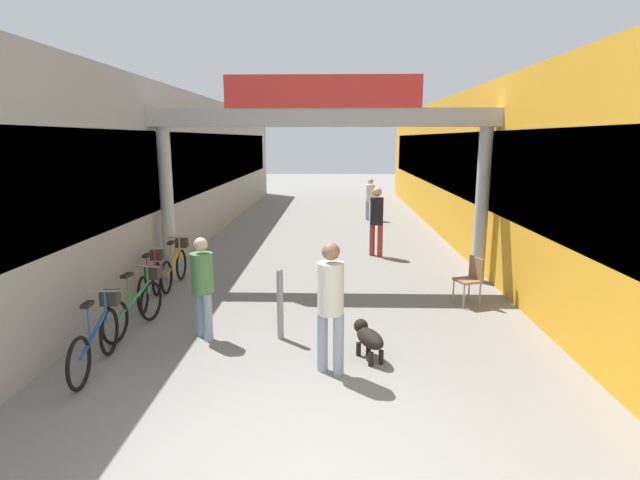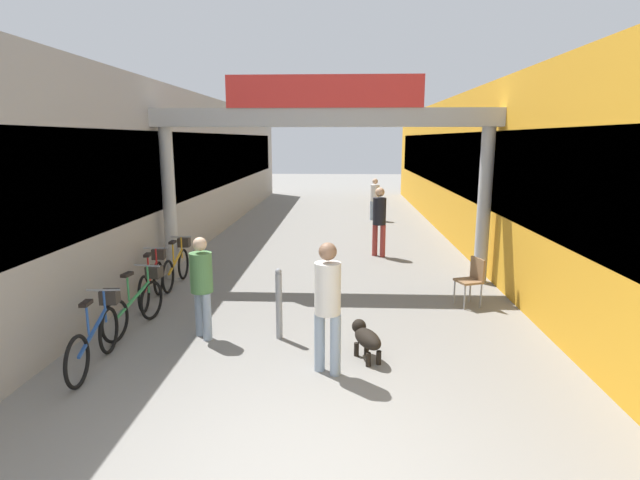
{
  "view_description": "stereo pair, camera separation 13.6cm",
  "coord_description": "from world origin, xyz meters",
  "px_view_note": "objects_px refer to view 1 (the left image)",
  "views": [
    {
      "loc": [
        0.26,
        -3.98,
        3.03
      ],
      "look_at": [
        0.0,
        4.51,
        1.3
      ],
      "focal_mm": 28.0,
      "sensor_mm": 36.0,
      "label": 1
    },
    {
      "loc": [
        0.4,
        -3.97,
        3.03
      ],
      "look_at": [
        0.0,
        4.51,
        1.3
      ],
      "focal_mm": 28.0,
      "sensor_mm": 36.0,
      "label": 2
    }
  ],
  "objects_px": {
    "bicycle_blue_nearest": "(98,336)",
    "bicycle_red_third": "(151,280)",
    "bicycle_orange_farthest": "(175,265)",
    "bollard_post_metal": "(280,303)",
    "bicycle_green_second": "(138,303)",
    "pedestrian_elderly_walking": "(370,197)",
    "dog_on_leash": "(368,337)",
    "cafe_chair_wood_nearer": "(471,276)",
    "pedestrian_with_dog": "(331,299)",
    "pedestrian_companion": "(202,282)",
    "pedestrian_carrying_crate": "(377,217)"
  },
  "relations": [
    {
      "from": "pedestrian_companion",
      "to": "bicycle_red_third",
      "type": "xyz_separation_m",
      "value": [
        -1.44,
        1.7,
        -0.46
      ]
    },
    {
      "from": "pedestrian_companion",
      "to": "cafe_chair_wood_nearer",
      "type": "xyz_separation_m",
      "value": [
        4.52,
        1.74,
        -0.36
      ]
    },
    {
      "from": "pedestrian_elderly_walking",
      "to": "bicycle_orange_farthest",
      "type": "height_order",
      "value": "pedestrian_elderly_walking"
    },
    {
      "from": "bicycle_blue_nearest",
      "to": "bollard_post_metal",
      "type": "relative_size",
      "value": 1.52
    },
    {
      "from": "bicycle_green_second",
      "to": "bicycle_red_third",
      "type": "relative_size",
      "value": 0.99
    },
    {
      "from": "pedestrian_companion",
      "to": "bollard_post_metal",
      "type": "relative_size",
      "value": 1.43
    },
    {
      "from": "pedestrian_elderly_walking",
      "to": "bicycle_blue_nearest",
      "type": "bearing_deg",
      "value": -109.71
    },
    {
      "from": "dog_on_leash",
      "to": "bicycle_orange_farthest",
      "type": "distance_m",
      "value": 5.17
    },
    {
      "from": "bicycle_orange_farthest",
      "to": "bicycle_green_second",
      "type": "bearing_deg",
      "value": -86.11
    },
    {
      "from": "pedestrian_companion",
      "to": "pedestrian_elderly_walking",
      "type": "height_order",
      "value": "pedestrian_companion"
    },
    {
      "from": "pedestrian_carrying_crate",
      "to": "cafe_chair_wood_nearer",
      "type": "distance_m",
      "value": 4.16
    },
    {
      "from": "cafe_chair_wood_nearer",
      "to": "pedestrian_elderly_walking",
      "type": "bearing_deg",
      "value": 96.94
    },
    {
      "from": "bollard_post_metal",
      "to": "dog_on_leash",
      "type": "bearing_deg",
      "value": -27.28
    },
    {
      "from": "bicycle_red_third",
      "to": "bollard_post_metal",
      "type": "bearing_deg",
      "value": -32.76
    },
    {
      "from": "pedestrian_carrying_crate",
      "to": "pedestrian_elderly_walking",
      "type": "xyz_separation_m",
      "value": [
        0.25,
        5.93,
        -0.15
      ]
    },
    {
      "from": "pedestrian_with_dog",
      "to": "bollard_post_metal",
      "type": "xyz_separation_m",
      "value": [
        -0.78,
        1.12,
        -0.44
      ]
    },
    {
      "from": "bicycle_blue_nearest",
      "to": "cafe_chair_wood_nearer",
      "type": "distance_m",
      "value": 6.32
    },
    {
      "from": "pedestrian_companion",
      "to": "bicycle_blue_nearest",
      "type": "xyz_separation_m",
      "value": [
        -1.17,
        -1.01,
        -0.46
      ]
    },
    {
      "from": "pedestrian_elderly_walking",
      "to": "bicycle_orange_farthest",
      "type": "distance_m",
      "value": 9.88
    },
    {
      "from": "pedestrian_elderly_walking",
      "to": "bicycle_green_second",
      "type": "relative_size",
      "value": 0.94
    },
    {
      "from": "dog_on_leash",
      "to": "bollard_post_metal",
      "type": "relative_size",
      "value": 0.64
    },
    {
      "from": "dog_on_leash",
      "to": "pedestrian_with_dog",
      "type": "bearing_deg",
      "value": -139.27
    },
    {
      "from": "pedestrian_elderly_walking",
      "to": "bicycle_orange_farthest",
      "type": "bearing_deg",
      "value": -118.22
    },
    {
      "from": "pedestrian_with_dog",
      "to": "pedestrian_elderly_walking",
      "type": "height_order",
      "value": "pedestrian_with_dog"
    },
    {
      "from": "bicycle_blue_nearest",
      "to": "bicycle_red_third",
      "type": "bearing_deg",
      "value": 95.65
    },
    {
      "from": "pedestrian_elderly_walking",
      "to": "bollard_post_metal",
      "type": "bearing_deg",
      "value": -100.6
    },
    {
      "from": "bicycle_red_third",
      "to": "pedestrian_with_dog",
      "type": "bearing_deg",
      "value": -39.56
    },
    {
      "from": "bicycle_blue_nearest",
      "to": "bicycle_red_third",
      "type": "distance_m",
      "value": 2.73
    },
    {
      "from": "bicycle_green_second",
      "to": "bicycle_blue_nearest",
      "type": "bearing_deg",
      "value": -89.81
    },
    {
      "from": "pedestrian_with_dog",
      "to": "bicycle_blue_nearest",
      "type": "xyz_separation_m",
      "value": [
        -3.12,
        0.08,
        -0.57
      ]
    },
    {
      "from": "pedestrian_carrying_crate",
      "to": "bicycle_red_third",
      "type": "height_order",
      "value": "pedestrian_carrying_crate"
    },
    {
      "from": "pedestrian_with_dog",
      "to": "pedestrian_elderly_walking",
      "type": "xyz_separation_m",
      "value": [
        1.38,
        12.63,
        -0.11
      ]
    },
    {
      "from": "bicycle_blue_nearest",
      "to": "bicycle_orange_farthest",
      "type": "xyz_separation_m",
      "value": [
        -0.17,
        3.85,
        0.0
      ]
    },
    {
      "from": "bollard_post_metal",
      "to": "cafe_chair_wood_nearer",
      "type": "relative_size",
      "value": 1.25
    },
    {
      "from": "bicycle_green_second",
      "to": "bicycle_orange_farthest",
      "type": "xyz_separation_m",
      "value": [
        -0.17,
        2.47,
        0.0
      ]
    },
    {
      "from": "bicycle_red_third",
      "to": "bicycle_orange_farthest",
      "type": "distance_m",
      "value": 1.14
    },
    {
      "from": "dog_on_leash",
      "to": "bicycle_red_third",
      "type": "height_order",
      "value": "bicycle_red_third"
    },
    {
      "from": "pedestrian_elderly_walking",
      "to": "bicycle_blue_nearest",
      "type": "xyz_separation_m",
      "value": [
        -4.49,
        -12.55,
        -0.46
      ]
    },
    {
      "from": "dog_on_leash",
      "to": "cafe_chair_wood_nearer",
      "type": "distance_m",
      "value": 3.15
    },
    {
      "from": "dog_on_leash",
      "to": "bicycle_red_third",
      "type": "xyz_separation_m",
      "value": [
        -3.91,
        2.35,
        0.12
      ]
    },
    {
      "from": "bicycle_blue_nearest",
      "to": "cafe_chair_wood_nearer",
      "type": "bearing_deg",
      "value": 25.82
    },
    {
      "from": "bicycle_green_second",
      "to": "bollard_post_metal",
      "type": "bearing_deg",
      "value": -8.33
    },
    {
      "from": "bicycle_orange_farthest",
      "to": "bollard_post_metal",
      "type": "relative_size",
      "value": 1.52
    },
    {
      "from": "bicycle_green_second",
      "to": "bicycle_orange_farthest",
      "type": "bearing_deg",
      "value": 93.89
    },
    {
      "from": "bicycle_blue_nearest",
      "to": "bicycle_red_third",
      "type": "xyz_separation_m",
      "value": [
        -0.27,
        2.71,
        0.0
      ]
    },
    {
      "from": "pedestrian_elderly_walking",
      "to": "bicycle_red_third",
      "type": "distance_m",
      "value": 10.94
    },
    {
      "from": "dog_on_leash",
      "to": "cafe_chair_wood_nearer",
      "type": "bearing_deg",
      "value": 49.38
    },
    {
      "from": "pedestrian_carrying_crate",
      "to": "bollard_post_metal",
      "type": "distance_m",
      "value": 5.92
    },
    {
      "from": "bicycle_blue_nearest",
      "to": "bicycle_red_third",
      "type": "height_order",
      "value": "same"
    },
    {
      "from": "dog_on_leash",
      "to": "bicycle_orange_farthest",
      "type": "bearing_deg",
      "value": 137.58
    }
  ]
}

